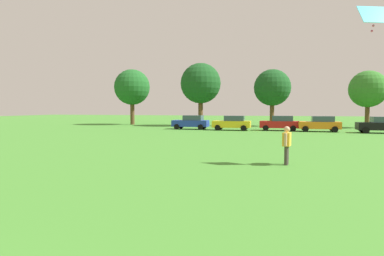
{
  "coord_description": "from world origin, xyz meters",
  "views": [
    {
      "loc": [
        4.53,
        -0.6,
        2.55
      ],
      "look_at": [
        1.36,
        11.43,
        1.8
      ],
      "focal_mm": 31.08,
      "sensor_mm": 36.0,
      "label": 1
    }
  ],
  "objects": [
    {
      "name": "parked_car_orange_3",
      "position": [
        8.79,
        37.53,
        0.86
      ],
      "size": [
        4.3,
        2.02,
        1.68
      ],
      "rotation": [
        0.0,
        0.0,
        3.14
      ],
      "color": "orange",
      "rests_on": "ground"
    },
    {
      "name": "kite",
      "position": [
        8.41,
        15.35,
        6.5
      ],
      "size": [
        1.47,
        1.03,
        1.16
      ],
      "color": "#3FBFE5"
    },
    {
      "name": "parked_car_red_2",
      "position": [
        4.62,
        38.15,
        0.86
      ],
      "size": [
        4.3,
        2.02,
        1.68
      ],
      "rotation": [
        0.0,
        0.0,
        3.14
      ],
      "color": "red",
      "rests_on": "ground"
    },
    {
      "name": "adult_bystander",
      "position": [
        4.87,
        14.82,
        1.03
      ],
      "size": [
        0.41,
        0.82,
        1.74
      ],
      "rotation": [
        0.0,
        0.0,
        1.4
      ],
      "color": "#3F3833",
      "rests_on": "ground"
    },
    {
      "name": "parked_car_yellow_1",
      "position": [
        -0.68,
        37.34,
        0.86
      ],
      "size": [
        4.3,
        2.02,
        1.68
      ],
      "rotation": [
        0.0,
        0.0,
        3.14
      ],
      "color": "yellow",
      "rests_on": "ground"
    },
    {
      "name": "tree_far_left",
      "position": [
        -17.37,
        46.5,
        5.71
      ],
      "size": [
        5.43,
        5.43,
        8.46
      ],
      "color": "brown",
      "rests_on": "ground"
    },
    {
      "name": "tree_left",
      "position": [
        -6.4,
        45.76,
        6.04
      ],
      "size": [
        5.74,
        5.74,
        8.94
      ],
      "color": "brown",
      "rests_on": "ground"
    },
    {
      "name": "tree_center_left",
      "position": [
        3.51,
        47.44,
        5.38
      ],
      "size": [
        5.12,
        5.12,
        7.97
      ],
      "color": "brown",
      "rests_on": "ground"
    },
    {
      "name": "tree_center_right",
      "position": [
        15.5,
        46.64,
        4.97
      ],
      "size": [
        4.72,
        4.72,
        7.36
      ],
      "color": "brown",
      "rests_on": "ground"
    },
    {
      "name": "parked_car_blue_0",
      "position": [
        -5.73,
        37.98,
        0.86
      ],
      "size": [
        4.3,
        2.02,
        1.68
      ],
      "rotation": [
        0.0,
        0.0,
        3.14
      ],
      "color": "#1E38AD",
      "rests_on": "ground"
    },
    {
      "name": "ground_plane",
      "position": [
        0.0,
        30.0,
        0.0
      ],
      "size": [
        160.0,
        160.0,
        0.0
      ],
      "primitive_type": "plane",
      "color": "#42842D"
    },
    {
      "name": "parked_car_black_4",
      "position": [
        14.5,
        36.79,
        0.86
      ],
      "size": [
        4.3,
        2.02,
        1.68
      ],
      "rotation": [
        0.0,
        0.0,
        3.14
      ],
      "color": "black",
      "rests_on": "ground"
    }
  ]
}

